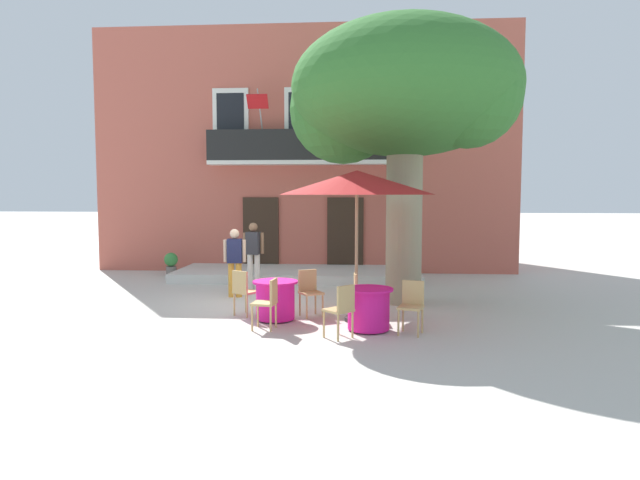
{
  "coord_description": "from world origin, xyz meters",
  "views": [
    {
      "loc": [
        2.33,
        -12.25,
        2.42
      ],
      "look_at": [
        1.29,
        1.34,
        1.3
      ],
      "focal_mm": 31.82,
      "sensor_mm": 36.0,
      "label": 1
    }
  ],
  "objects_px": {
    "ground_planter_left": "(171,263)",
    "cafe_chair_middle_1": "(244,289)",
    "cafe_chair_middle_2": "(268,300)",
    "cafe_chair_near_tree_1": "(361,293)",
    "plane_tree": "(402,95)",
    "cafe_table_middle": "(275,300)",
    "cafe_chair_middle_0": "(310,289)",
    "pedestrian_near_entrance": "(235,259)",
    "pedestrian_mid_plaza": "(254,252)",
    "cafe_table_near_tree": "(369,309)",
    "cafe_chair_near_tree_2": "(341,307)",
    "cafe_umbrella": "(357,183)",
    "cafe_chair_near_tree_0": "(412,303)"
  },
  "relations": [
    {
      "from": "cafe_chair_middle_1",
      "to": "pedestrian_mid_plaza",
      "type": "bearing_deg",
      "value": 97.31
    },
    {
      "from": "cafe_chair_near_tree_0",
      "to": "cafe_umbrella",
      "type": "relative_size",
      "value": 0.31
    },
    {
      "from": "cafe_table_near_tree",
      "to": "cafe_chair_near_tree_1",
      "type": "distance_m",
      "value": 0.77
    },
    {
      "from": "plane_tree",
      "to": "cafe_chair_near_tree_1",
      "type": "bearing_deg",
      "value": -114.17
    },
    {
      "from": "pedestrian_mid_plaza",
      "to": "cafe_chair_near_tree_2",
      "type": "bearing_deg",
      "value": -62.67
    },
    {
      "from": "cafe_table_near_tree",
      "to": "cafe_chair_middle_1",
      "type": "relative_size",
      "value": 0.95
    },
    {
      "from": "cafe_chair_near_tree_2",
      "to": "pedestrian_mid_plaza",
      "type": "distance_m",
      "value": 5.2
    },
    {
      "from": "cafe_chair_near_tree_0",
      "to": "cafe_umbrella",
      "type": "height_order",
      "value": "cafe_umbrella"
    },
    {
      "from": "cafe_table_near_tree",
      "to": "cafe_chair_near_tree_0",
      "type": "distance_m",
      "value": 0.77
    },
    {
      "from": "plane_tree",
      "to": "cafe_table_middle",
      "type": "bearing_deg",
      "value": -141.9
    },
    {
      "from": "cafe_chair_middle_2",
      "to": "pedestrian_near_entrance",
      "type": "distance_m",
      "value": 3.38
    },
    {
      "from": "cafe_chair_near_tree_1",
      "to": "ground_planter_left",
      "type": "height_order",
      "value": "cafe_chair_near_tree_1"
    },
    {
      "from": "ground_planter_left",
      "to": "pedestrian_near_entrance",
      "type": "xyz_separation_m",
      "value": [
        2.66,
        -3.24,
        0.52
      ]
    },
    {
      "from": "cafe_chair_middle_2",
      "to": "cafe_chair_near_tree_0",
      "type": "bearing_deg",
      "value": -1.96
    },
    {
      "from": "cafe_chair_middle_0",
      "to": "pedestrian_near_entrance",
      "type": "relative_size",
      "value": 0.57
    },
    {
      "from": "cafe_chair_near_tree_1",
      "to": "cafe_chair_middle_0",
      "type": "distance_m",
      "value": 1.09
    },
    {
      "from": "plane_tree",
      "to": "ground_planter_left",
      "type": "xyz_separation_m",
      "value": [
        -6.46,
        3.64,
        -4.16
      ]
    },
    {
      "from": "cafe_chair_near_tree_2",
      "to": "cafe_chair_middle_1",
      "type": "bearing_deg",
      "value": 141.03
    },
    {
      "from": "cafe_table_middle",
      "to": "cafe_chair_middle_1",
      "type": "relative_size",
      "value": 0.95
    },
    {
      "from": "cafe_table_middle",
      "to": "ground_planter_left",
      "type": "height_order",
      "value": "cafe_table_middle"
    },
    {
      "from": "cafe_chair_middle_1",
      "to": "ground_planter_left",
      "type": "height_order",
      "value": "cafe_chair_middle_1"
    },
    {
      "from": "plane_tree",
      "to": "cafe_table_near_tree",
      "type": "height_order",
      "value": "plane_tree"
    },
    {
      "from": "cafe_chair_near_tree_2",
      "to": "cafe_table_middle",
      "type": "relative_size",
      "value": 1.05
    },
    {
      "from": "plane_tree",
      "to": "cafe_chair_middle_1",
      "type": "height_order",
      "value": "plane_tree"
    },
    {
      "from": "cafe_chair_near_tree_0",
      "to": "plane_tree",
      "type": "bearing_deg",
      "value": 90.56
    },
    {
      "from": "cafe_chair_middle_1",
      "to": "cafe_chair_middle_2",
      "type": "bearing_deg",
      "value": -58.08
    },
    {
      "from": "pedestrian_near_entrance",
      "to": "pedestrian_mid_plaza",
      "type": "height_order",
      "value": "pedestrian_mid_plaza"
    },
    {
      "from": "ground_planter_left",
      "to": "cafe_chair_middle_1",
      "type": "bearing_deg",
      "value": -57.97
    },
    {
      "from": "cafe_chair_middle_2",
      "to": "cafe_umbrella",
      "type": "relative_size",
      "value": 0.31
    },
    {
      "from": "cafe_chair_near_tree_2",
      "to": "cafe_chair_middle_0",
      "type": "relative_size",
      "value": 1.0
    },
    {
      "from": "cafe_table_middle",
      "to": "cafe_chair_middle_2",
      "type": "height_order",
      "value": "cafe_chair_middle_2"
    },
    {
      "from": "plane_tree",
      "to": "pedestrian_mid_plaza",
      "type": "height_order",
      "value": "plane_tree"
    },
    {
      "from": "cafe_chair_near_tree_1",
      "to": "cafe_chair_middle_0",
      "type": "relative_size",
      "value": 1.0
    },
    {
      "from": "cafe_table_near_tree",
      "to": "cafe_chair_middle_1",
      "type": "height_order",
      "value": "cafe_chair_middle_1"
    },
    {
      "from": "cafe_chair_middle_0",
      "to": "cafe_chair_middle_2",
      "type": "height_order",
      "value": "same"
    },
    {
      "from": "cafe_table_middle",
      "to": "cafe_chair_middle_2",
      "type": "xyz_separation_m",
      "value": [
        -0.01,
        -0.75,
        0.14
      ]
    },
    {
      "from": "cafe_table_middle",
      "to": "ground_planter_left",
      "type": "relative_size",
      "value": 1.26
    },
    {
      "from": "pedestrian_near_entrance",
      "to": "pedestrian_mid_plaza",
      "type": "bearing_deg",
      "value": 75.35
    },
    {
      "from": "cafe_table_middle",
      "to": "cafe_umbrella",
      "type": "height_order",
      "value": "cafe_umbrella"
    },
    {
      "from": "cafe_chair_middle_0",
      "to": "ground_planter_left",
      "type": "distance_m",
      "value": 6.9
    },
    {
      "from": "cafe_chair_near_tree_1",
      "to": "cafe_umbrella",
      "type": "bearing_deg",
      "value": -170.26
    },
    {
      "from": "cafe_chair_near_tree_1",
      "to": "cafe_chair_middle_1",
      "type": "height_order",
      "value": "same"
    },
    {
      "from": "cafe_table_near_tree",
      "to": "ground_planter_left",
      "type": "bearing_deg",
      "value": 132.47
    },
    {
      "from": "plane_tree",
      "to": "cafe_chair_near_tree_1",
      "type": "relative_size",
      "value": 6.79
    },
    {
      "from": "cafe_chair_near_tree_1",
      "to": "cafe_chair_middle_2",
      "type": "bearing_deg",
      "value": -153.98
    },
    {
      "from": "cafe_table_middle",
      "to": "pedestrian_near_entrance",
      "type": "relative_size",
      "value": 0.54
    },
    {
      "from": "cafe_chair_middle_1",
      "to": "cafe_chair_middle_2",
      "type": "xyz_separation_m",
      "value": [
        0.67,
        -1.08,
        0.0
      ]
    },
    {
      "from": "plane_tree",
      "to": "cafe_chair_middle_0",
      "type": "bearing_deg",
      "value": -140.97
    },
    {
      "from": "plane_tree",
      "to": "cafe_table_middle",
      "type": "height_order",
      "value": "plane_tree"
    },
    {
      "from": "cafe_table_middle",
      "to": "cafe_chair_middle_1",
      "type": "xyz_separation_m",
      "value": [
        -0.68,
        0.32,
        0.14
      ]
    }
  ]
}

